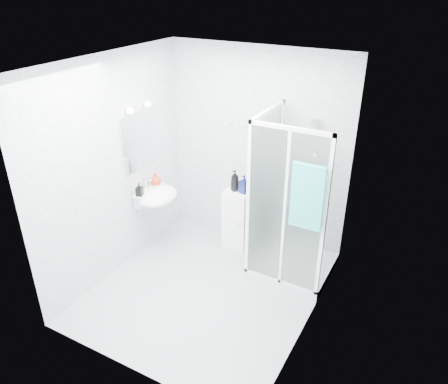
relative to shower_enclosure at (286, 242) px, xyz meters
The scene contains 12 objects.
room 1.33m from the shower_enclosure, 131.13° to the right, with size 2.40×2.60×2.60m.
shower_enclosure is the anchor object (origin of this frame).
wall_basin 1.72m from the shower_enclosure, 169.19° to the right, with size 0.46×0.56×0.35m.
mirror 2.16m from the shower_enclosure, behind, with size 0.02×0.60×0.70m, color white.
vanity_lights 2.35m from the shower_enclosure, behind, with size 0.10×0.40×0.08m.
wall_hooks 1.57m from the shower_enclosure, 151.98° to the left, with size 0.23×0.06×0.03m.
storage_cabinet 0.82m from the shower_enclosure, 160.69° to the left, with size 0.35×0.37×0.82m.
hand_towel 1.03m from the shower_enclosure, 51.21° to the right, with size 0.34×0.05×0.72m.
shampoo_bottle_a 1.01m from the shower_enclosure, 162.71° to the left, with size 0.11×0.11×0.28m, color black.
shampoo_bottle_b 0.89m from the shower_enclosure, 159.19° to the left, with size 0.11×0.11×0.24m, color #0B1244.
soap_dispenser_orange 1.83m from the shower_enclosure, behind, with size 0.13×0.13×0.17m, color red.
soap_dispenser_black 1.89m from the shower_enclosure, 163.90° to the right, with size 0.08×0.08×0.17m, color black.
Camera 1 is at (2.12, -3.43, 3.35)m, focal length 35.00 mm.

